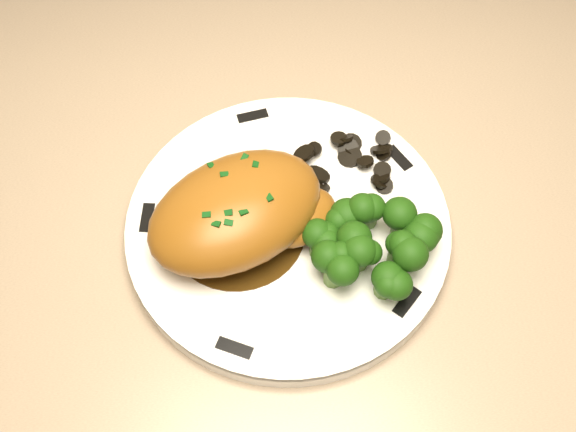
{
  "coord_description": "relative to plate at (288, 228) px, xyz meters",
  "views": [
    {
      "loc": [
        -0.42,
        1.35,
        1.32
      ],
      "look_at": [
        -0.4,
        1.65,
        0.85
      ],
      "focal_mm": 45.0,
      "sensor_mm": 36.0,
      "label": 1
    }
  ],
  "objects": [
    {
      "name": "plate",
      "position": [
        0.0,
        0.0,
        0.0
      ],
      "size": [
        0.29,
        0.29,
        0.02
      ],
      "primitive_type": "cylinder",
      "rotation": [
        0.0,
        0.0,
        0.13
      ],
      "color": "white",
      "rests_on": "counter"
    },
    {
      "name": "rim_accent_0",
      "position": [
        0.1,
        0.06,
        0.01
      ],
      "size": [
        0.02,
        0.03,
        0.0
      ],
      "primitive_type": "cube",
      "rotation": [
        0.0,
        0.0,
        2.09
      ],
      "color": "black",
      "rests_on": "plate"
    },
    {
      "name": "rim_accent_1",
      "position": [
        -0.02,
        0.11,
        0.01
      ],
      "size": [
        0.03,
        0.01,
        0.0
      ],
      "primitive_type": "cube",
      "rotation": [
        0.0,
        0.0,
        3.34
      ],
      "color": "black",
      "rests_on": "plate"
    },
    {
      "name": "rim_accent_2",
      "position": [
        -0.11,
        0.01,
        0.01
      ],
      "size": [
        0.01,
        0.03,
        0.0
      ],
      "primitive_type": "cube",
      "rotation": [
        0.0,
        0.0,
        4.6
      ],
      "color": "black",
      "rests_on": "plate"
    },
    {
      "name": "rim_accent_3",
      "position": [
        -0.05,
        -0.1,
        0.01
      ],
      "size": [
        0.03,
        0.02,
        0.0
      ],
      "primitive_type": "cube",
      "rotation": [
        0.0,
        0.0,
        5.86
      ],
      "color": "black",
      "rests_on": "plate"
    },
    {
      "name": "rim_accent_4",
      "position": [
        0.08,
        -0.08,
        0.01
      ],
      "size": [
        0.03,
        0.03,
        0.0
      ],
      "primitive_type": "cube",
      "rotation": [
        0.0,
        0.0,
        7.11
      ],
      "color": "black",
      "rests_on": "plate"
    },
    {
      "name": "gravy_pool",
      "position": [
        -0.04,
        -0.0,
        0.01
      ],
      "size": [
        0.11,
        0.11,
        0.0
      ],
      "primitive_type": "cylinder",
      "color": "#362209",
      "rests_on": "plate"
    },
    {
      "name": "chicken_breast",
      "position": [
        -0.03,
        -0.0,
        0.04
      ],
      "size": [
        0.17,
        0.15,
        0.05
      ],
      "rotation": [
        0.0,
        0.0,
        0.48
      ],
      "color": "#925719",
      "rests_on": "plate"
    },
    {
      "name": "mushroom_pile",
      "position": [
        0.05,
        0.05,
        0.01
      ],
      "size": [
        0.08,
        0.06,
        0.02
      ],
      "color": "black",
      "rests_on": "plate"
    },
    {
      "name": "broccoli_florets",
      "position": [
        0.06,
        -0.03,
        0.03
      ],
      "size": [
        0.1,
        0.08,
        0.04
      ],
      "rotation": [
        0.0,
        0.0,
        -0.2
      ],
      "color": "#517732",
      "rests_on": "plate"
    }
  ]
}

